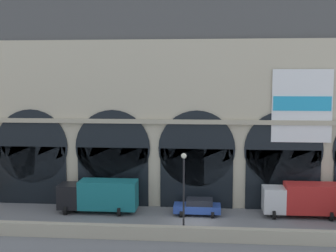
% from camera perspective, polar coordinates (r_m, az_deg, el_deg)
% --- Properties ---
extents(ground_plane, '(200.00, 200.00, 0.00)m').
position_cam_1_polar(ground_plane, '(40.72, 3.42, -12.27)').
color(ground_plane, slate).
extents(quay_parapet_wall, '(90.00, 0.70, 1.11)m').
position_cam_1_polar(quay_parapet_wall, '(36.53, 3.23, -13.56)').
color(quay_parapet_wall, '#B2A891').
rests_on(quay_parapet_wall, ground).
extents(station_building, '(51.99, 6.24, 21.27)m').
position_cam_1_polar(station_building, '(46.62, 3.84, 3.05)').
color(station_building, beige).
rests_on(station_building, ground).
extents(box_truck_midwest, '(7.50, 2.91, 3.12)m').
position_cam_1_polar(box_truck_midwest, '(43.86, -8.76, -8.67)').
color(box_truck_midwest, black).
rests_on(box_truck_midwest, ground).
extents(car_center, '(4.40, 2.22, 1.55)m').
position_cam_1_polar(car_center, '(42.88, 3.81, -10.20)').
color(car_center, '#28479E').
rests_on(car_center, ground).
extents(box_truck_mideast, '(7.50, 2.91, 3.12)m').
position_cam_1_polar(box_truck_mideast, '(43.93, 17.03, -8.84)').
color(box_truck_mideast, white).
rests_on(box_truck_mideast, ground).
extents(street_lamp_quayside, '(0.44, 0.44, 6.90)m').
position_cam_1_polar(street_lamp_quayside, '(36.22, 2.02, -7.35)').
color(street_lamp_quayside, black).
rests_on(street_lamp_quayside, ground).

